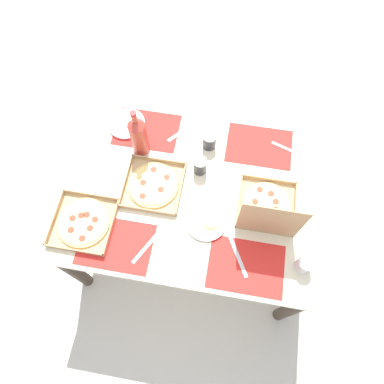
{
  "coord_description": "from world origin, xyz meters",
  "views": [
    {
      "loc": [
        -0.13,
        0.75,
        2.44
      ],
      "look_at": [
        0.0,
        0.0,
        0.78
      ],
      "focal_mm": 32.81,
      "sensor_mm": 36.0,
      "label": 1
    }
  ],
  "objects": [
    {
      "name": "fork_by_near_left",
      "position": [
        -0.48,
        -0.34,
        0.78
      ],
      "size": [
        0.18,
        0.08,
        0.0
      ],
      "primitive_type": "cube",
      "rotation": [
        0.0,
        0.0,
        2.81
      ],
      "color": "#B7B7BC",
      "rests_on": "dining_table"
    },
    {
      "name": "placemat_near_left",
      "position": [
        -0.32,
        -0.34,
        0.78
      ],
      "size": [
        0.36,
        0.26,
        0.0
      ],
      "primitive_type": "cube",
      "color": "red",
      "rests_on": "dining_table"
    },
    {
      "name": "soda_bottle",
      "position": [
        0.32,
        -0.21,
        0.91
      ],
      "size": [
        0.09,
        0.09,
        0.32
      ],
      "color": "#B2382D",
      "rests_on": "dining_table"
    },
    {
      "name": "knife_by_far_right",
      "position": [
        0.17,
        0.32,
        0.78
      ],
      "size": [
        0.11,
        0.19,
        0.0
      ],
      "primitive_type": "cube",
      "rotation": [
        0.0,
        0.0,
        1.08
      ],
      "color": "#B7B7BC",
      "rests_on": "dining_table"
    },
    {
      "name": "plate_near_right",
      "position": [
        -0.1,
        0.15,
        0.79
      ],
      "size": [
        0.2,
        0.2,
        0.03
      ],
      "color": "white",
      "rests_on": "dining_table"
    },
    {
      "name": "cup_clear_right",
      "position": [
        -0.58,
        0.29,
        0.82
      ],
      "size": [
        0.07,
        0.07,
        0.09
      ],
      "primitive_type": "cylinder",
      "color": "silver",
      "rests_on": "dining_table"
    },
    {
      "name": "placemat_far_left",
      "position": [
        -0.32,
        0.34,
        0.78
      ],
      "size": [
        0.36,
        0.26,
        0.0
      ],
      "primitive_type": "cube",
      "color": "red",
      "rests_on": "dining_table"
    },
    {
      "name": "cup_dark",
      "position": [
        -0.04,
        -0.29,
        0.82
      ],
      "size": [
        0.07,
        0.07,
        0.09
      ],
      "primitive_type": "cylinder",
      "color": "#333338",
      "rests_on": "dining_table"
    },
    {
      "name": "knife_by_far_left",
      "position": [
        -0.28,
        0.3,
        0.78
      ],
      "size": [
        0.12,
        0.19,
        0.0
      ],
      "primitive_type": "cube",
      "rotation": [
        0.0,
        0.0,
        5.21
      ],
      "color": "#B7B7BC",
      "rests_on": "dining_table"
    },
    {
      "name": "ground_plane",
      "position": [
        0.0,
        0.0,
        0.0
      ],
      "size": [
        6.0,
        6.0,
        0.0
      ],
      "primitive_type": "plane",
      "color": "beige"
    },
    {
      "name": "placemat_far_right",
      "position": [
        0.32,
        0.34,
        0.78
      ],
      "size": [
        0.36,
        0.26,
        0.0
      ],
      "primitive_type": "cube",
      "color": "red",
      "rests_on": "dining_table"
    },
    {
      "name": "fork_by_near_right",
      "position": [
        0.12,
        -0.36,
        0.78
      ],
      "size": [
        0.14,
        0.15,
        0.0
      ],
      "primitive_type": "cube",
      "rotation": [
        0.0,
        0.0,
        4.0
      ],
      "color": "#B7B7BC",
      "rests_on": "dining_table"
    },
    {
      "name": "pizza_box_center",
      "position": [
        0.2,
        0.0,
        0.79
      ],
      "size": [
        0.3,
        0.3,
        0.04
      ],
      "color": "tan",
      "rests_on": "dining_table"
    },
    {
      "name": "plate_far_left",
      "position": [
        0.44,
        -0.35,
        0.79
      ],
      "size": [
        0.21,
        0.21,
        0.02
      ],
      "color": "white",
      "rests_on": "dining_table"
    },
    {
      "name": "dining_table",
      "position": [
        0.0,
        0.0,
        0.66
      ],
      "size": [
        1.42,
        0.98,
        0.78
      ],
      "color": "#3F3328",
      "rests_on": "ground_plane"
    },
    {
      "name": "cup_clear_left",
      "position": [
        -0.02,
        -0.13,
        0.83
      ],
      "size": [
        0.07,
        0.07,
        0.1
      ],
      "primitive_type": "cylinder",
      "color": "#333338",
      "rests_on": "dining_table"
    },
    {
      "name": "pizza_box_corner_left",
      "position": [
        -0.39,
        0.05,
        0.83
      ],
      "size": [
        0.29,
        0.3,
        0.33
      ],
      "color": "tan",
      "rests_on": "dining_table"
    },
    {
      "name": "pizza_box_corner_right",
      "position": [
        0.5,
        0.26,
        0.79
      ],
      "size": [
        0.3,
        0.3,
        0.04
      ],
      "color": "tan",
      "rests_on": "dining_table"
    },
    {
      "name": "placemat_near_right",
      "position": [
        0.32,
        -0.34,
        0.78
      ],
      "size": [
        0.36,
        0.26,
        0.0
      ],
      "primitive_type": "cube",
      "color": "red",
      "rests_on": "dining_table"
    }
  ]
}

